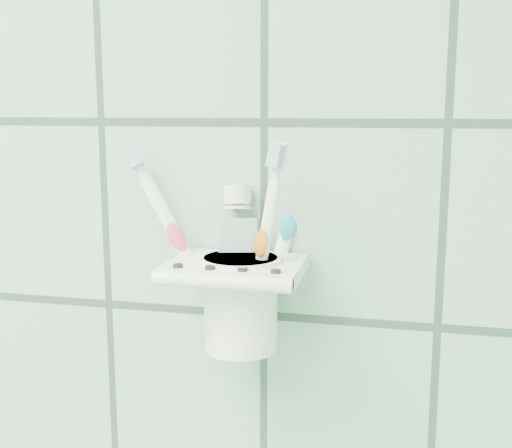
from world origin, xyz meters
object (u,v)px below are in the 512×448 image
Objects in this scene: toothbrush_blue at (257,224)px; cup at (241,299)px; toothbrush_orange at (248,241)px; toothbrush_pink at (227,228)px; toothpaste_tube at (239,250)px; holder_bracket at (236,270)px.

cup is at bearing -156.59° from toothbrush_blue.
toothbrush_orange is (-0.01, -0.01, -0.01)m from toothbrush_blue.
toothbrush_pink is 1.38× the size of toothpaste_tube.
holder_bracket is 1.38× the size of cup.
toothbrush_orange is at bearing 21.87° from holder_bracket.
holder_bracket is 0.84× the size of toothpaste_tube.
toothpaste_tube is at bearing -2.14° from toothbrush_pink.
toothbrush_blue is at bearing -26.67° from toothpaste_tube.
toothpaste_tube is (-0.01, 0.01, -0.01)m from toothbrush_orange.
toothbrush_blue reaches higher than toothbrush_pink.
toothpaste_tube reaches higher than cup.
toothbrush_orange is 0.02m from toothpaste_tube.
toothbrush_orange reaches higher than toothpaste_tube.
cup is 0.47× the size of toothbrush_orange.
toothbrush_blue is at bearing 36.02° from holder_bracket.
toothpaste_tube is (-0.00, 0.02, 0.01)m from holder_bracket.
holder_bracket is 0.03m from toothbrush_orange.
toothbrush_blue reaches higher than cup.
holder_bracket is at bearing -152.93° from toothbrush_blue.
toothpaste_tube is (-0.00, 0.01, 0.04)m from cup.
holder_bracket is at bearing -132.64° from cup.
toothbrush_orange is at bearing -45.88° from toothbrush_pink.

